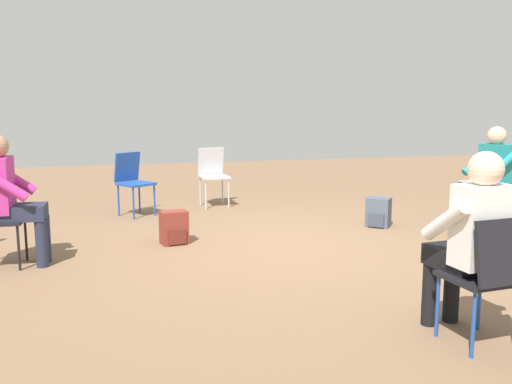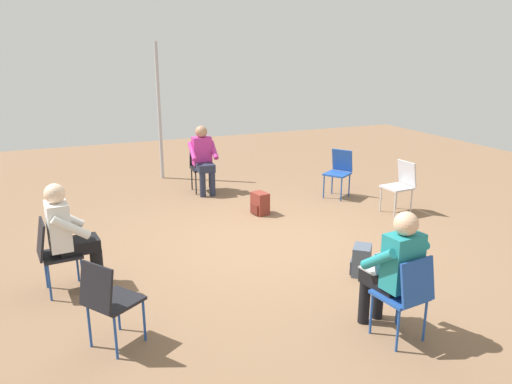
# 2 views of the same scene
# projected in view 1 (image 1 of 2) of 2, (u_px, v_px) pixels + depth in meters

# --- Properties ---
(ground_plane) EXTENTS (16.78, 16.78, 0.00)m
(ground_plane) POSITION_uv_depth(u_px,v_px,m) (288.00, 246.00, 6.09)
(ground_plane) COLOR brown
(chair_west) EXTENTS (0.47, 0.44, 0.85)m
(chair_west) POSITION_uv_depth(u_px,v_px,m) (488.00, 272.00, 3.52)
(chair_west) COLOR black
(chair_west) RESTS_ON ground
(chair_south) EXTENTS (0.44, 0.48, 0.85)m
(chair_south) POSITION_uv_depth(u_px,v_px,m) (498.00, 188.00, 6.84)
(chair_south) COLOR #1E4799
(chair_south) RESTS_ON ground
(chair_east) EXTENTS (0.47, 0.43, 0.85)m
(chair_east) POSITION_uv_depth(u_px,v_px,m) (213.00, 172.00, 8.36)
(chair_east) COLOR #B7B7BC
(chair_east) RESTS_ON ground
(chair_northeast) EXTENTS (0.58, 0.56, 0.85)m
(chair_northeast) POSITION_uv_depth(u_px,v_px,m) (133.00, 179.00, 7.66)
(chair_northeast) COLOR #1E4799
(chair_northeast) RESTS_ON ground
(person_with_laptop) EXTENTS (0.53, 0.55, 1.24)m
(person_with_laptop) POSITION_uv_depth(u_px,v_px,m) (488.00, 173.00, 6.75)
(person_with_laptop) COLOR black
(person_with_laptop) RESTS_ON ground
(person_in_white) EXTENTS (0.54, 0.52, 1.24)m
(person_in_white) POSITION_uv_depth(u_px,v_px,m) (471.00, 235.00, 3.65)
(person_in_white) COLOR black
(person_in_white) RESTS_ON ground
(person_in_magenta) EXTENTS (0.51, 0.54, 1.24)m
(person_in_magenta) POSITION_uv_depth(u_px,v_px,m) (10.00, 193.00, 5.27)
(person_in_magenta) COLOR #23283D
(person_in_magenta) RESTS_ON ground
(backpack_near_laptop_user) EXTENTS (0.33, 0.34, 0.36)m
(backpack_near_laptop_user) POSITION_uv_depth(u_px,v_px,m) (378.00, 214.00, 7.01)
(backpack_near_laptop_user) COLOR #475160
(backpack_near_laptop_user) RESTS_ON ground
(backpack_by_empty_chair) EXTENTS (0.28, 0.31, 0.36)m
(backpack_by_empty_chair) POSITION_uv_depth(u_px,v_px,m) (174.00, 229.00, 6.18)
(backpack_by_empty_chair) COLOR maroon
(backpack_by_empty_chair) RESTS_ON ground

